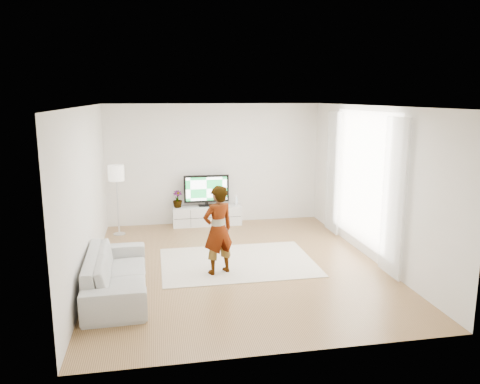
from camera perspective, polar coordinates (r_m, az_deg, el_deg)
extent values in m
plane|color=#A47B4A|center=(8.47, -0.36, -8.87)|extent=(6.00, 6.00, 0.00)
plane|color=white|center=(7.94, -0.39, 10.43)|extent=(6.00, 6.00, 0.00)
cube|color=silver|center=(8.04, -18.19, -0.18)|extent=(0.02, 6.00, 2.80)
cube|color=silver|center=(8.87, 15.74, 1.01)|extent=(0.02, 6.00, 2.80)
cube|color=silver|center=(11.01, -3.13, 3.42)|extent=(5.00, 0.02, 2.80)
cube|color=silver|center=(5.25, 5.43, -5.75)|extent=(5.00, 0.02, 2.80)
cube|color=white|center=(9.12, 14.82, 1.66)|extent=(0.01, 2.60, 2.50)
cube|color=white|center=(7.96, 18.22, -0.67)|extent=(0.04, 0.70, 2.60)
cube|color=white|center=(10.28, 11.32, 2.34)|extent=(0.04, 0.70, 2.60)
cube|color=silver|center=(10.99, -4.05, -2.87)|extent=(1.59, 0.45, 0.45)
cube|color=black|center=(10.77, -3.91, -3.16)|extent=(1.54, 0.00, 0.01)
cube|color=black|center=(10.73, -6.02, -3.25)|extent=(0.01, 0.00, 0.39)
cube|color=black|center=(10.82, -1.82, -3.07)|extent=(0.01, 0.00, 0.39)
cube|color=black|center=(10.96, -4.08, -1.65)|extent=(0.37, 0.21, 0.02)
cube|color=black|center=(10.95, -4.09, -1.41)|extent=(0.07, 0.05, 0.07)
cube|color=black|center=(10.88, -4.11, 0.41)|extent=(1.05, 0.06, 0.64)
cube|color=#168C3B|center=(10.85, -4.10, 0.38)|extent=(0.95, 0.01, 0.54)
cube|color=white|center=(11.01, -0.47, -1.02)|extent=(0.06, 0.17, 0.22)
cube|color=#4CB2FF|center=(10.92, -0.39, -1.01)|extent=(0.01, 0.00, 0.12)
imported|color=#3F7238|center=(10.84, -7.64, -0.87)|extent=(0.26, 0.26, 0.39)
cube|color=beige|center=(8.58, -0.30, -8.54)|extent=(2.74, 1.97, 0.01)
imported|color=#334772|center=(7.85, -2.70, -4.63)|extent=(0.65, 0.55, 1.51)
imported|color=#B9B9B4|center=(7.45, -14.82, -9.54)|extent=(0.94, 2.25, 0.65)
cylinder|color=silver|center=(10.60, -14.49, -4.97)|extent=(0.26, 0.26, 0.02)
cylinder|color=silver|center=(10.45, -14.66, -1.82)|extent=(0.03, 0.03, 1.18)
cylinder|color=white|center=(10.30, -14.87, 2.26)|extent=(0.34, 0.34, 0.33)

